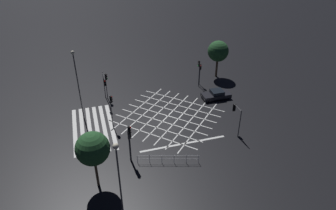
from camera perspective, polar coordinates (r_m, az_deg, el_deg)
ground_plane at (r=40.22m, az=0.00°, el=-2.07°), size 200.00×200.00×0.00m
road_markings at (r=39.02m, az=-7.20°, el=-3.49°), size 15.64×20.18×0.01m
traffic_light_se_cross at (r=31.30m, az=-7.35°, el=-5.99°), size 0.36×0.39×4.53m
traffic_light_nw_cross at (r=46.66m, az=5.90°, el=6.99°), size 0.36×0.39×4.37m
traffic_light_se_main at (r=31.69m, az=-7.33°, el=-6.51°), size 0.39×0.36×3.85m
traffic_light_ne_main at (r=36.49m, az=12.91°, el=-1.58°), size 1.96×0.36×3.80m
traffic_light_nw_main at (r=47.40m, az=6.15°, el=6.64°), size 0.39×0.36×3.57m
traffic_light_sw_cross at (r=43.85m, az=-11.67°, el=4.52°), size 0.36×0.39×4.02m
traffic_light_sw_main at (r=42.85m, az=-12.01°, el=4.18°), size 2.76×0.36×4.21m
traffic_light_median_south at (r=37.10m, az=-10.73°, el=0.02°), size 0.36×0.39×4.47m
street_lamp_east at (r=24.37m, az=-9.46°, el=-11.95°), size 0.48×0.48×7.99m
street_lamp_west at (r=38.52m, az=-16.96°, el=5.07°), size 0.43×0.43×9.40m
street_tree_near at (r=50.00m, az=9.53°, el=10.05°), size 3.40×3.40×6.19m
street_tree_far at (r=28.24m, az=-14.15°, el=-8.09°), size 3.19×3.19×6.16m
waiting_car at (r=44.64m, az=9.18°, el=1.98°), size 1.90×4.21×1.27m
pedestrian_railing at (r=32.35m, az=-0.00°, el=-10.08°), size 1.92×6.32×1.05m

